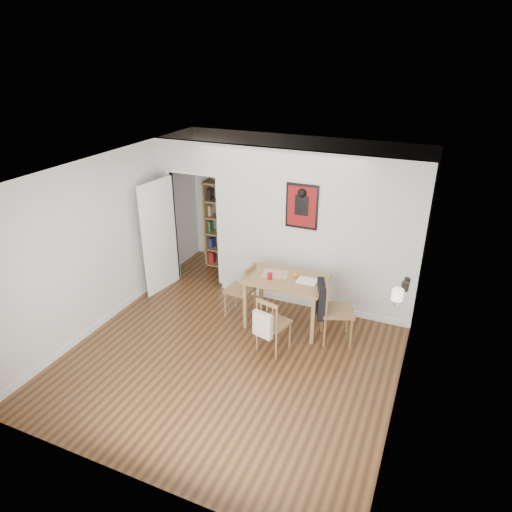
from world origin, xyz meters
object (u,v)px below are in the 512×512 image
at_px(mantel_lamp, 397,296).
at_px(ceramic_jar_a, 405,286).
at_px(fireplace, 400,330).
at_px(chair_left, 240,290).
at_px(notebook, 307,281).
at_px(dining_table, 286,284).
at_px(red_glass, 270,276).
at_px(ceramic_jar_b, 407,282).
at_px(chair_front, 273,323).
at_px(bookshelf, 224,226).
at_px(orange_fruit, 296,275).
at_px(chair_right, 336,310).

height_order(mantel_lamp, ceramic_jar_a, mantel_lamp).
bearing_deg(fireplace, chair_left, 170.91).
bearing_deg(notebook, ceramic_jar_a, -13.99).
bearing_deg(fireplace, dining_table, 166.46).
bearing_deg(chair_left, fireplace, -9.09).
bearing_deg(fireplace, notebook, 162.82).
height_order(red_glass, ceramic_jar_b, ceramic_jar_b).
relative_size(chair_front, mantel_lamp, 4.00).
distance_m(mantel_lamp, ceramic_jar_a, 0.43).
bearing_deg(chair_left, ceramic_jar_b, -3.34).
height_order(bookshelf, notebook, bookshelf).
bearing_deg(fireplace, ceramic_jar_b, 94.82).
height_order(dining_table, fireplace, fireplace).
bearing_deg(orange_fruit, notebook, -15.17).
bearing_deg(mantel_lamp, notebook, 150.21).
relative_size(chair_left, orange_fruit, 10.59).
bearing_deg(ceramic_jar_a, fireplace, -72.98).
bearing_deg(mantel_lamp, chair_front, 177.55).
xyz_separation_m(chair_left, bookshelf, (-1.04, 1.50, 0.40)).
distance_m(chair_left, orange_fruit, 0.98).
height_order(chair_left, chair_front, chair_left).
distance_m(dining_table, chair_right, 0.85).
height_order(fireplace, mantel_lamp, mantel_lamp).
xyz_separation_m(chair_right, ceramic_jar_a, (0.91, -0.23, 0.71)).
distance_m(orange_fruit, mantel_lamp, 1.81).
height_order(fireplace, notebook, fireplace).
bearing_deg(ceramic_jar_b, orange_fruit, 171.55).
distance_m(fireplace, ceramic_jar_b, 0.65).
relative_size(orange_fruit, ceramic_jar_a, 0.74).
height_order(mantel_lamp, ceramic_jar_b, mantel_lamp).
distance_m(chair_left, mantel_lamp, 2.68).
distance_m(notebook, ceramic_jar_b, 1.47).
relative_size(bookshelf, ceramic_jar_a, 14.91).
bearing_deg(chair_front, ceramic_jar_b, 17.34).
height_order(red_glass, ceramic_jar_a, ceramic_jar_a).
distance_m(dining_table, fireplace, 1.80).
bearing_deg(ceramic_jar_a, dining_table, 169.19).
bearing_deg(orange_fruit, chair_left, -174.00).
xyz_separation_m(chair_left, mantel_lamp, (2.44, -0.73, 0.84)).
bearing_deg(chair_left, ceramic_jar_a, -7.10).
bearing_deg(dining_table, chair_right, -6.57).
bearing_deg(chair_right, bookshelf, 149.07).
bearing_deg(notebook, red_glass, -164.37).
xyz_separation_m(chair_left, ceramic_jar_a, (2.49, -0.31, 0.76)).
relative_size(dining_table, red_glass, 12.24).
bearing_deg(ceramic_jar_b, dining_table, 174.57).
relative_size(chair_right, notebook, 3.36).
relative_size(chair_left, ceramic_jar_a, 7.86).
relative_size(red_glass, orange_fruit, 1.14).
xyz_separation_m(chair_front, mantel_lamp, (1.61, -0.07, 0.85)).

